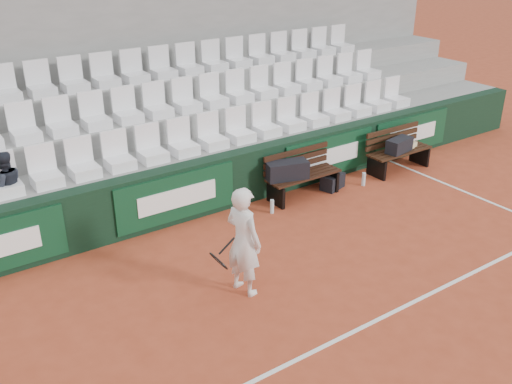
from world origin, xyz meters
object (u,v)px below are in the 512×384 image
at_px(sports_bag_left, 287,170).
at_px(tennis_player, 243,241).
at_px(bench_left, 303,185).
at_px(spectator_c, 1,159).
at_px(water_bottle_far, 364,179).
at_px(sports_bag_right, 399,145).
at_px(bench_right, 399,160).
at_px(water_bottle_near, 272,206).
at_px(sports_bag_ground, 333,181).

bearing_deg(sports_bag_left, tennis_player, -138.69).
distance_m(bench_left, spectator_c, 5.24).
relative_size(water_bottle_far, spectator_c, 0.24).
relative_size(sports_bag_left, water_bottle_far, 2.85).
relative_size(sports_bag_left, spectator_c, 0.69).
distance_m(sports_bag_right, spectator_c, 7.50).
relative_size(bench_left, sports_bag_left, 1.94).
height_order(bench_left, tennis_player, tennis_player).
relative_size(bench_right, sports_bag_left, 1.94).
distance_m(bench_left, bench_right, 2.46).
xyz_separation_m(sports_bag_left, tennis_player, (-2.27, -1.99, 0.18)).
xyz_separation_m(bench_right, sports_bag_left, (-2.84, 0.16, 0.39)).
xyz_separation_m(sports_bag_left, sports_bag_right, (2.75, -0.20, -0.02)).
height_order(bench_left, water_bottle_near, bench_left).
bearing_deg(bench_right, spectator_c, 171.53).
xyz_separation_m(sports_bag_right, water_bottle_far, (-1.07, -0.11, -0.46)).
xyz_separation_m(bench_right, spectator_c, (-7.44, 1.11, 1.33)).
bearing_deg(bench_left, sports_bag_right, -4.16).
xyz_separation_m(sports_bag_ground, water_bottle_far, (0.60, -0.24, -0.01)).
bearing_deg(water_bottle_far, bench_left, 167.65).
xyz_separation_m(bench_right, tennis_player, (-5.11, -1.84, 0.57)).
height_order(water_bottle_far, spectator_c, spectator_c).
xyz_separation_m(water_bottle_far, tennis_player, (-3.95, -1.68, 0.66)).
bearing_deg(water_bottle_far, tennis_player, -156.99).
relative_size(bench_right, spectator_c, 1.35).
relative_size(sports_bag_left, sports_bag_ground, 1.61).
height_order(water_bottle_near, spectator_c, spectator_c).
height_order(sports_bag_right, tennis_player, tennis_player).
height_order(bench_left, spectator_c, spectator_c).
distance_m(sports_bag_right, water_bottle_near, 3.31).
height_order(tennis_player, spectator_c, spectator_c).
xyz_separation_m(tennis_player, spectator_c, (-2.33, 2.94, 0.76)).
bearing_deg(sports_bag_right, water_bottle_far, -173.99).
bearing_deg(sports_bag_ground, water_bottle_near, -173.11).
relative_size(sports_bag_right, water_bottle_far, 2.26).
bearing_deg(sports_bag_right, sports_bag_left, 175.76).
height_order(sports_bag_ground, tennis_player, tennis_player).
bearing_deg(spectator_c, sports_bag_ground, 164.24).
height_order(sports_bag_ground, water_bottle_near, sports_bag_ground).
relative_size(water_bottle_near, spectator_c, 0.23).
height_order(sports_bag_left, tennis_player, tennis_player).
bearing_deg(sports_bag_ground, sports_bag_right, -4.44).
bearing_deg(bench_right, water_bottle_far, -172.17).
distance_m(bench_left, water_bottle_far, 1.34).
xyz_separation_m(bench_left, sports_bag_right, (2.37, -0.17, 0.37)).
relative_size(sports_bag_right, water_bottle_near, 2.38).
xyz_separation_m(bench_right, water_bottle_near, (-3.37, -0.11, -0.10)).
relative_size(bench_right, sports_bag_right, 2.44).
bearing_deg(sports_bag_ground, water_bottle_far, -21.92).
bearing_deg(water_bottle_near, sports_bag_right, 1.12).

